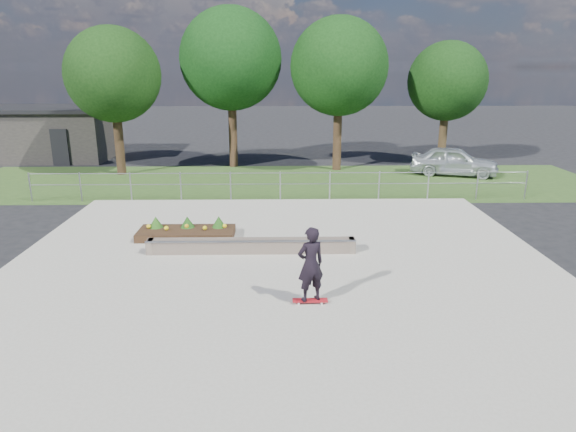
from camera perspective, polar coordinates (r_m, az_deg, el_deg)
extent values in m
plane|color=black|center=(13.71, -0.72, -6.18)|extent=(120.00, 120.00, 0.00)
cube|color=#2C481D|center=(24.25, -0.90, 3.80)|extent=(30.00, 8.00, 0.02)
cube|color=#A29F90|center=(13.70, -0.72, -6.06)|extent=(15.00, 15.00, 0.06)
cylinder|color=#9CA0A5|center=(22.96, -26.72, 2.85)|extent=(0.06, 0.06, 1.20)
cylinder|color=gray|center=(22.17, -22.05, 2.98)|extent=(0.06, 0.06, 1.20)
cylinder|color=gray|center=(21.54, -17.07, 3.10)|extent=(0.06, 0.06, 1.20)
cylinder|color=gray|center=(21.07, -11.83, 3.20)|extent=(0.06, 0.06, 1.20)
cylinder|color=gray|center=(20.79, -6.40, 3.27)|extent=(0.06, 0.06, 1.20)
cylinder|color=#97999F|center=(20.70, -0.87, 3.31)|extent=(0.06, 0.06, 1.20)
cylinder|color=#9B9EA3|center=(20.80, 4.66, 3.32)|extent=(0.06, 0.06, 1.20)
cylinder|color=#93969B|center=(21.10, 10.08, 3.31)|extent=(0.06, 0.06, 1.20)
cylinder|color=#999CA1|center=(21.57, 15.31, 3.26)|extent=(0.06, 0.06, 1.20)
cylinder|color=#999CA2|center=(22.22, 20.27, 3.19)|extent=(0.06, 0.06, 1.20)
cylinder|color=#95989E|center=(23.02, 24.92, 3.11)|extent=(0.06, 0.06, 1.20)
cylinder|color=gray|center=(20.59, -0.87, 4.80)|extent=(20.00, 0.04, 0.04)
cylinder|color=gray|center=(20.68, -0.87, 3.58)|extent=(20.00, 0.04, 0.04)
cube|color=#2C2927|center=(33.91, -25.61, 8.18)|extent=(8.00, 5.00, 2.80)
cube|color=black|center=(33.77, -25.92, 10.69)|extent=(8.40, 5.40, 0.20)
cube|color=black|center=(30.85, -24.01, 6.96)|extent=(0.90, 0.10, 2.00)
cylinder|color=black|center=(27.14, -18.22, 7.45)|extent=(0.44, 0.44, 2.93)
sphere|color=black|center=(26.88, -18.88, 14.65)|extent=(4.55, 4.55, 4.55)
cylinder|color=#332014|center=(28.01, -6.13, 8.88)|extent=(0.44, 0.44, 3.38)
sphere|color=black|center=(27.79, -6.38, 16.96)|extent=(5.25, 5.25, 5.25)
cylinder|color=#332014|center=(27.10, 5.49, 8.41)|extent=(0.44, 0.44, 3.15)
sphere|color=black|center=(26.85, 5.71, 16.20)|extent=(4.90, 4.90, 4.90)
cylinder|color=#362615|center=(29.85, 16.78, 8.09)|extent=(0.44, 0.44, 2.70)
sphere|color=black|center=(29.61, 17.29, 14.12)|extent=(4.20, 4.20, 4.20)
cube|color=brown|center=(14.88, -4.08, -3.32)|extent=(6.00, 0.40, 0.40)
cylinder|color=gray|center=(14.62, -4.14, -2.85)|extent=(6.00, 0.06, 0.06)
cube|color=#66584B|center=(15.31, -15.00, -3.29)|extent=(0.15, 0.42, 0.40)
cube|color=brown|center=(15.00, 7.07, -3.24)|extent=(0.15, 0.42, 0.40)
cube|color=black|center=(16.49, -11.21, -1.90)|extent=(3.00, 1.20, 0.25)
sphere|color=yellow|center=(16.78, -15.23, -1.12)|extent=(0.14, 0.14, 0.14)
sphere|color=yellow|center=(16.45, -13.36, -1.32)|extent=(0.14, 0.14, 0.14)
sphere|color=gold|center=(16.52, -11.19, -1.11)|extent=(0.14, 0.14, 0.14)
sphere|color=yellow|center=(16.24, -9.22, -1.32)|extent=(0.14, 0.14, 0.14)
sphere|color=yellow|center=(16.36, -7.05, -1.10)|extent=(0.14, 0.14, 0.14)
cone|color=#214D16|center=(16.84, -14.47, -0.64)|extent=(0.44, 0.44, 0.36)
cone|color=#194714|center=(16.64, -11.12, -0.63)|extent=(0.44, 0.44, 0.36)
cone|color=#1B4814|center=(16.49, -7.70, -0.62)|extent=(0.44, 0.44, 0.36)
cylinder|color=silver|center=(11.74, 1.21, -9.74)|extent=(0.05, 0.03, 0.05)
cylinder|color=silver|center=(11.91, 1.18, -9.36)|extent=(0.05, 0.03, 0.05)
cylinder|color=silver|center=(11.78, 3.78, -9.70)|extent=(0.05, 0.03, 0.05)
cylinder|color=white|center=(11.94, 3.70, -9.32)|extent=(0.05, 0.03, 0.05)
cylinder|color=#9B9BA0|center=(11.81, 1.19, -9.44)|extent=(0.02, 0.18, 0.02)
cylinder|color=#A0A0A5|center=(11.84, 3.74, -9.40)|extent=(0.02, 0.18, 0.02)
cube|color=#A6141D|center=(11.82, 2.47, -9.33)|extent=(0.80, 0.21, 0.02)
imported|color=black|center=(11.47, 2.52, -5.38)|extent=(0.74, 0.62, 1.73)
imported|color=silver|center=(27.00, 17.97, 5.82)|extent=(4.52, 2.92, 1.43)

